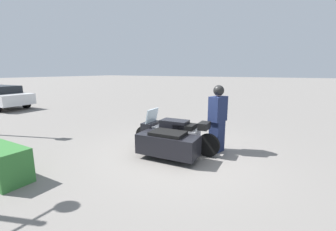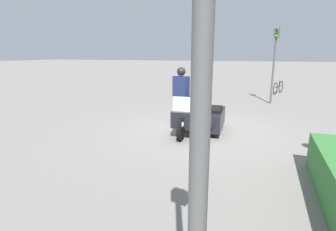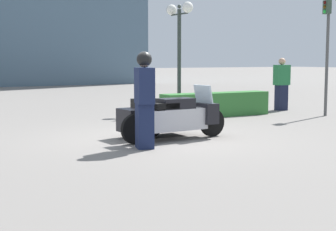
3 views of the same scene
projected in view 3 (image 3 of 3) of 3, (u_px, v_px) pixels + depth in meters
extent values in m
plane|color=slate|center=(158.00, 139.00, 10.94)|extent=(160.00, 160.00, 0.00)
cylinder|color=black|center=(212.00, 123.00, 11.32)|extent=(0.62, 0.14, 0.61)
cylinder|color=black|center=(135.00, 129.00, 10.27)|extent=(0.62, 0.14, 0.61)
cylinder|color=black|center=(152.00, 126.00, 11.25)|extent=(0.48, 0.13, 0.48)
cube|color=#B7B7BC|center=(176.00, 119.00, 10.78)|extent=(1.39, 0.53, 0.45)
cube|color=black|center=(176.00, 104.00, 10.75)|extent=(0.77, 0.47, 0.24)
cube|color=black|center=(163.00, 106.00, 10.58)|extent=(0.57, 0.46, 0.12)
cube|color=black|center=(205.00, 113.00, 11.19)|extent=(0.35, 0.62, 0.44)
cube|color=silver|center=(203.00, 94.00, 11.12)|extent=(0.15, 0.59, 0.40)
sphere|color=white|center=(214.00, 115.00, 11.33)|extent=(0.18, 0.18, 0.18)
cube|color=black|center=(154.00, 119.00, 11.27)|extent=(1.58, 0.76, 0.50)
sphere|color=black|center=(179.00, 116.00, 11.62)|extent=(0.48, 0.47, 0.47)
cube|color=black|center=(154.00, 106.00, 11.23)|extent=(0.88, 0.62, 0.09)
cube|color=black|center=(141.00, 103.00, 10.29)|extent=(0.26, 0.42, 0.18)
cube|color=#192347|center=(145.00, 126.00, 9.78)|extent=(0.38, 0.42, 0.86)
cube|color=#192347|center=(144.00, 86.00, 9.70)|extent=(0.42, 0.56, 0.68)
sphere|color=tan|center=(144.00, 61.00, 9.65)|extent=(0.23, 0.23, 0.23)
sphere|color=black|center=(144.00, 59.00, 9.64)|extent=(0.29, 0.29, 0.29)
cube|color=#337033|center=(216.00, 105.00, 15.29)|extent=(3.51, 0.62, 0.71)
cylinder|color=#2D3833|center=(179.00, 62.00, 16.10)|extent=(0.12, 0.12, 3.24)
cylinder|color=#2D3833|center=(179.00, 14.00, 15.94)|extent=(0.05, 0.97, 0.05)
sphere|color=white|center=(172.00, 10.00, 16.34)|extent=(0.34, 0.34, 0.34)
sphere|color=white|center=(188.00, 7.00, 15.50)|extent=(0.34, 0.34, 0.34)
sphere|color=#2D3833|center=(179.00, 7.00, 15.91)|extent=(0.12, 0.12, 0.12)
cylinder|color=#4C4C4C|center=(327.00, 65.00, 15.32)|extent=(0.09, 0.09, 3.02)
cube|color=#334738|center=(327.00, 7.00, 15.12)|extent=(0.20, 0.29, 0.40)
sphere|color=#410707|center=(325.00, 3.00, 15.09)|extent=(0.11, 0.11, 0.11)
sphere|color=#462D06|center=(325.00, 7.00, 15.10)|extent=(0.11, 0.11, 0.11)
sphere|color=green|center=(325.00, 12.00, 15.12)|extent=(0.11, 0.11, 0.11)
cube|color=#191E38|center=(281.00, 98.00, 17.15)|extent=(0.38, 0.34, 0.84)
cube|color=#26723F|center=(282.00, 75.00, 17.06)|extent=(0.53, 0.36, 0.67)
sphere|color=tan|center=(282.00, 61.00, 17.02)|extent=(0.23, 0.23, 0.23)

